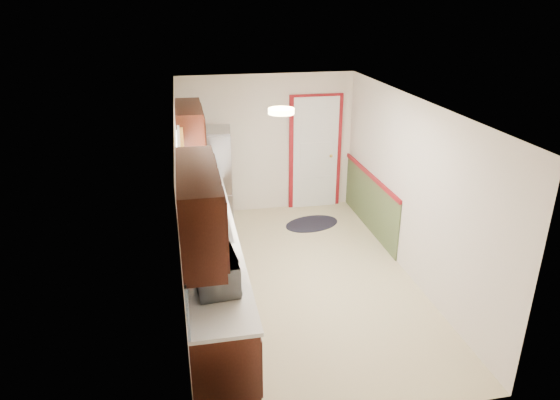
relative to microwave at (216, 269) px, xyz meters
name	(u,v)px	position (x,y,z in m)	size (l,w,h in m)	color
room_shell	(301,197)	(1.20, 1.49, 0.06)	(3.20, 5.20, 2.52)	beige
kitchen_run	(207,243)	(-0.04, 1.20, -0.33)	(0.63, 4.00, 2.20)	black
back_wall_trim	(327,163)	(2.19, 3.70, -0.25)	(1.12, 2.30, 2.08)	maroon
ceiling_fixture	(281,111)	(0.90, 1.29, 1.22)	(0.30, 0.30, 0.06)	#FFD88C
microwave	(216,269)	(0.00, 0.00, 0.00)	(0.59, 0.33, 0.40)	white
refrigerator	(211,178)	(0.18, 3.54, -0.33)	(0.75, 0.72, 1.63)	#B7B7BC
rug	(312,224)	(1.81, 3.17, -1.13)	(0.94, 0.61, 0.01)	black
cooktop	(202,184)	(0.01, 2.89, -0.19)	(0.51, 0.61, 0.02)	black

